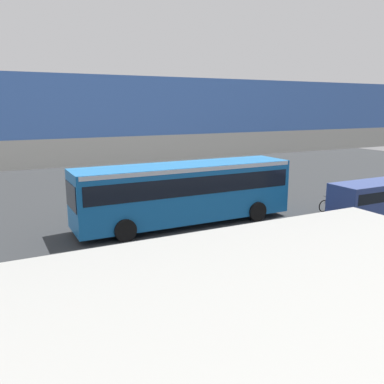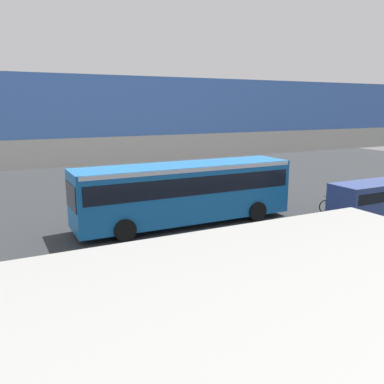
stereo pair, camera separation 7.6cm
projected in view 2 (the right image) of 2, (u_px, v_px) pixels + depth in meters
The scene contains 9 objects.
ground at pixel (177, 221), 21.68m from camera, with size 80.00×80.00×0.00m, color #2D3033.
city_bus at pixel (185, 188), 20.80m from camera, with size 11.54×2.85×3.15m.
parked_van at pixel (372, 198), 21.74m from camera, with size 4.80×2.17×2.05m.
bicycle_black at pixel (331, 205), 23.61m from camera, with size 1.77×0.44×0.96m.
traffic_sign at pixel (96, 184), 22.02m from camera, with size 0.08×0.60×2.80m.
lane_dash_leftmost at pixel (219, 204), 25.48m from camera, with size 2.00×0.20×0.01m, color silver.
lane_dash_left at pixel (161, 211), 23.72m from camera, with size 2.00×0.20×0.01m, color silver.
lane_dash_centre at pixel (93, 219), 21.95m from camera, with size 2.00×0.20×0.01m, color silver.
pedestrian_overpass at pixel (327, 149), 11.60m from camera, with size 24.61×2.60×6.61m.
Camera 2 is at (8.73, 18.97, 6.06)m, focal length 37.64 mm.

